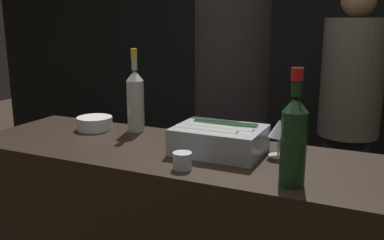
{
  "coord_description": "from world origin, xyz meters",
  "views": [
    {
      "loc": [
        0.67,
        -1.15,
        1.52
      ],
      "look_at": [
        0.0,
        0.3,
        1.14
      ],
      "focal_mm": 40.0,
      "sensor_mm": 36.0,
      "label": 1
    }
  ],
  "objects_px": {
    "bowl_white": "(95,123)",
    "red_wine_bottle_burgundy": "(294,137)",
    "ice_bin_with_bottles": "(219,138)",
    "candle_votive": "(182,161)",
    "person_blond_tee": "(231,119)",
    "rose_wine_bottle": "(135,99)",
    "wine_glass": "(279,130)",
    "person_in_hoodie": "(349,109)"
  },
  "relations": [
    {
      "from": "wine_glass",
      "to": "person_in_hoodie",
      "type": "xyz_separation_m",
      "value": [
        0.14,
        1.3,
        -0.16
      ]
    },
    {
      "from": "ice_bin_with_bottles",
      "to": "person_in_hoodie",
      "type": "height_order",
      "value": "person_in_hoodie"
    },
    {
      "from": "person_blond_tee",
      "to": "person_in_hoodie",
      "type": "bearing_deg",
      "value": 53.75
    },
    {
      "from": "ice_bin_with_bottles",
      "to": "rose_wine_bottle",
      "type": "relative_size",
      "value": 0.88
    },
    {
      "from": "person_blond_tee",
      "to": "wine_glass",
      "type": "bearing_deg",
      "value": -57.42
    },
    {
      "from": "bowl_white",
      "to": "red_wine_bottle_burgundy",
      "type": "relative_size",
      "value": 0.45
    },
    {
      "from": "rose_wine_bottle",
      "to": "ice_bin_with_bottles",
      "type": "bearing_deg",
      "value": -17.78
    },
    {
      "from": "person_in_hoodie",
      "to": "person_blond_tee",
      "type": "distance_m",
      "value": 0.94
    },
    {
      "from": "candle_votive",
      "to": "person_blond_tee",
      "type": "xyz_separation_m",
      "value": [
        -0.11,
        0.79,
        -0.03
      ]
    },
    {
      "from": "ice_bin_with_bottles",
      "to": "rose_wine_bottle",
      "type": "distance_m",
      "value": 0.49
    },
    {
      "from": "ice_bin_with_bottles",
      "to": "wine_glass",
      "type": "distance_m",
      "value": 0.23
    },
    {
      "from": "person_blond_tee",
      "to": "bowl_white",
      "type": "bearing_deg",
      "value": -139.47
    },
    {
      "from": "ice_bin_with_bottles",
      "to": "rose_wine_bottle",
      "type": "xyz_separation_m",
      "value": [
        -0.46,
        0.15,
        0.09
      ]
    },
    {
      "from": "candle_votive",
      "to": "person_blond_tee",
      "type": "height_order",
      "value": "person_blond_tee"
    },
    {
      "from": "rose_wine_bottle",
      "to": "person_blond_tee",
      "type": "distance_m",
      "value": 0.54
    },
    {
      "from": "bowl_white",
      "to": "red_wine_bottle_burgundy",
      "type": "height_order",
      "value": "red_wine_bottle_burgundy"
    },
    {
      "from": "candle_votive",
      "to": "red_wine_bottle_burgundy",
      "type": "height_order",
      "value": "red_wine_bottle_burgundy"
    },
    {
      "from": "person_in_hoodie",
      "to": "person_blond_tee",
      "type": "bearing_deg",
      "value": -115.17
    },
    {
      "from": "wine_glass",
      "to": "person_blond_tee",
      "type": "relative_size",
      "value": 0.08
    },
    {
      "from": "rose_wine_bottle",
      "to": "wine_glass",
      "type": "bearing_deg",
      "value": -8.08
    },
    {
      "from": "ice_bin_with_bottles",
      "to": "red_wine_bottle_burgundy",
      "type": "bearing_deg",
      "value": -33.38
    },
    {
      "from": "wine_glass",
      "to": "ice_bin_with_bottles",
      "type": "bearing_deg",
      "value": -166.69
    },
    {
      "from": "wine_glass",
      "to": "candle_votive",
      "type": "distance_m",
      "value": 0.39
    },
    {
      "from": "bowl_white",
      "to": "wine_glass",
      "type": "relative_size",
      "value": 1.15
    },
    {
      "from": "bowl_white",
      "to": "wine_glass",
      "type": "distance_m",
      "value": 0.87
    },
    {
      "from": "wine_glass",
      "to": "rose_wine_bottle",
      "type": "height_order",
      "value": "rose_wine_bottle"
    },
    {
      "from": "ice_bin_with_bottles",
      "to": "rose_wine_bottle",
      "type": "bearing_deg",
      "value": 162.22
    },
    {
      "from": "candle_votive",
      "to": "rose_wine_bottle",
      "type": "xyz_separation_m",
      "value": [
        -0.42,
        0.37,
        0.12
      ]
    },
    {
      "from": "bowl_white",
      "to": "person_in_hoodie",
      "type": "distance_m",
      "value": 1.62
    },
    {
      "from": "wine_glass",
      "to": "red_wine_bottle_burgundy",
      "type": "relative_size",
      "value": 0.39
    },
    {
      "from": "person_blond_tee",
      "to": "candle_votive",
      "type": "bearing_deg",
      "value": -85.44
    },
    {
      "from": "ice_bin_with_bottles",
      "to": "candle_votive",
      "type": "distance_m",
      "value": 0.23
    },
    {
      "from": "wine_glass",
      "to": "red_wine_bottle_burgundy",
      "type": "distance_m",
      "value": 0.29
    },
    {
      "from": "red_wine_bottle_burgundy",
      "to": "person_blond_tee",
      "type": "xyz_separation_m",
      "value": [
        -0.48,
        0.78,
        -0.15
      ]
    },
    {
      "from": "ice_bin_with_bottles",
      "to": "bowl_white",
      "type": "distance_m",
      "value": 0.66
    },
    {
      "from": "candle_votive",
      "to": "rose_wine_bottle",
      "type": "bearing_deg",
      "value": 138.37
    },
    {
      "from": "ice_bin_with_bottles",
      "to": "red_wine_bottle_burgundy",
      "type": "xyz_separation_m",
      "value": [
        0.32,
        -0.21,
        0.09
      ]
    },
    {
      "from": "candle_votive",
      "to": "wine_glass",
      "type": "bearing_deg",
      "value": 46.01
    },
    {
      "from": "candle_votive",
      "to": "person_in_hoodie",
      "type": "bearing_deg",
      "value": 75.63
    },
    {
      "from": "candle_votive",
      "to": "rose_wine_bottle",
      "type": "distance_m",
      "value": 0.57
    },
    {
      "from": "red_wine_bottle_burgundy",
      "to": "person_in_hoodie",
      "type": "xyz_separation_m",
      "value": [
        0.04,
        1.57,
        -0.21
      ]
    },
    {
      "from": "person_in_hoodie",
      "to": "candle_votive",
      "type": "bearing_deg",
      "value": -96.55
    }
  ]
}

